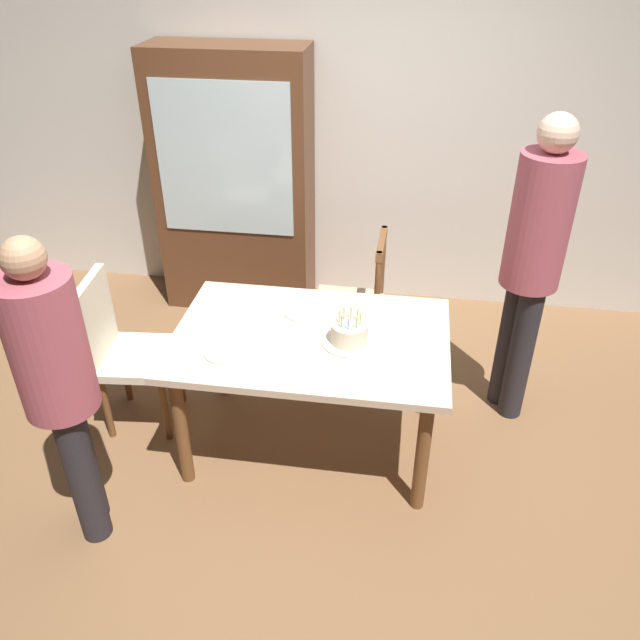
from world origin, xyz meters
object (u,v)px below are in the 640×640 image
chair_spindle_back (352,306)px  china_cabinet (235,184)px  dining_table (311,350)px  plate_near_celebrant (226,352)px  chair_upholstered (120,345)px  plate_far_side (304,312)px  person_celebrant (58,382)px  birthday_cake (349,334)px  person_guest (533,257)px

chair_spindle_back → china_cabinet: size_ratio=0.50×
dining_table → plate_near_celebrant: plate_near_celebrant is taller
chair_spindle_back → chair_upholstered: same height
plate_far_side → person_celebrant: bearing=-133.6°
birthday_cake → china_cabinet: china_cabinet is taller
plate_far_side → china_cabinet: china_cabinet is taller
birthday_cake → chair_spindle_back: (-0.07, 0.84, -0.34)m
chair_upholstered → person_celebrant: size_ratio=0.60×
chair_spindle_back → person_celebrant: person_celebrant is taller
plate_near_celebrant → chair_upholstered: 0.79m
plate_far_side → person_celebrant: 1.33m
person_guest → plate_far_side: bearing=-166.5°
chair_spindle_back → china_cabinet: (-0.95, 0.76, 0.49)m
birthday_cake → dining_table: bearing=169.4°
person_celebrant → person_guest: 2.46m
person_celebrant → china_cabinet: 2.30m
chair_spindle_back → person_celebrant: (-1.12, -1.54, 0.44)m
plate_near_celebrant → china_cabinet: (-0.42, 1.77, 0.20)m
person_guest → birthday_cake: bearing=-149.7°
chair_spindle_back → plate_near_celebrant: bearing=-117.7°
dining_table → chair_spindle_back: chair_spindle_back is taller
dining_table → birthday_cake: size_ratio=5.13×
dining_table → plate_far_side: bearing=108.4°
birthday_cake → plate_near_celebrant: size_ratio=1.27×
birthday_cake → chair_upholstered: (-1.31, 0.09, -0.27)m
plate_far_side → china_cabinet: (-0.74, 1.34, 0.20)m
dining_table → person_celebrant: person_celebrant is taller
person_guest → dining_table: bearing=-156.0°
plate_near_celebrant → person_guest: 1.72m
dining_table → china_cabinet: china_cabinet is taller
birthday_cake → chair_upholstered: size_ratio=0.29×
plate_near_celebrant → person_guest: size_ratio=0.12×
chair_upholstered → person_guest: 2.35m
plate_near_celebrant → china_cabinet: size_ratio=0.12×
plate_near_celebrant → chair_upholstered: bearing=159.3°
chair_spindle_back → person_guest: person_guest is taller
birthday_cake → plate_near_celebrant: birthday_cake is taller
person_celebrant → chair_spindle_back: bearing=54.0°
birthday_cake → plate_near_celebrant: 0.63m
china_cabinet → birthday_cake: bearing=-57.5°
plate_near_celebrant → person_celebrant: size_ratio=0.14×
china_cabinet → plate_near_celebrant: bearing=-76.8°
dining_table → chair_upholstered: 1.11m
birthday_cake → person_celebrant: (-1.19, -0.70, 0.10)m
chair_spindle_back → person_guest: (1.00, -0.29, 0.58)m
dining_table → birthday_cake: (0.21, -0.04, 0.15)m
birthday_cake → person_celebrant: size_ratio=0.18×
person_guest → chair_spindle_back: bearing=163.7°
plate_far_side → plate_near_celebrant: bearing=-126.8°
person_celebrant → china_cabinet: (0.17, 2.30, 0.05)m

